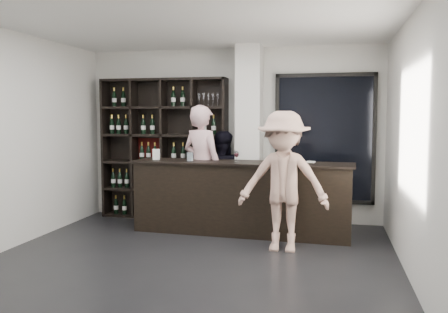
% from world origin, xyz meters
% --- Properties ---
extents(floor, '(5.00, 5.50, 0.01)m').
position_xyz_m(floor, '(0.00, 0.00, -0.01)').
color(floor, black).
rests_on(floor, ground).
extents(wine_shelf, '(2.20, 0.35, 2.40)m').
position_xyz_m(wine_shelf, '(-1.15, 2.57, 1.20)').
color(wine_shelf, black).
rests_on(wine_shelf, floor).
extents(structural_column, '(0.40, 0.40, 2.90)m').
position_xyz_m(structural_column, '(0.35, 2.47, 1.45)').
color(structural_column, silver).
rests_on(structural_column, floor).
extents(glass_panel, '(1.60, 0.08, 2.10)m').
position_xyz_m(glass_panel, '(1.55, 2.69, 1.40)').
color(glass_panel, black).
rests_on(glass_panel, floor).
extents(tasting_counter, '(3.30, 0.68, 1.09)m').
position_xyz_m(tasting_counter, '(0.35, 1.75, 0.55)').
color(tasting_counter, black).
rests_on(tasting_counter, floor).
extents(taster_pink, '(0.83, 0.71, 1.94)m').
position_xyz_m(taster_pink, '(-0.32, 2.01, 0.97)').
color(taster_pink, beige).
rests_on(taster_pink, floor).
extents(taster_black, '(0.85, 0.72, 1.52)m').
position_xyz_m(taster_black, '(-0.10, 2.40, 0.76)').
color(taster_black, black).
rests_on(taster_black, floor).
extents(customer, '(1.21, 0.74, 1.83)m').
position_xyz_m(customer, '(1.05, 1.00, 0.92)').
color(customer, tan).
rests_on(customer, floor).
extents(wine_glass, '(0.09, 0.09, 0.17)m').
position_xyz_m(wine_glass, '(0.28, 1.74, 1.17)').
color(wine_glass, white).
rests_on(wine_glass, tasting_counter).
extents(spit_cup, '(0.10, 0.10, 0.13)m').
position_xyz_m(spit_cup, '(-0.43, 1.73, 1.15)').
color(spit_cup, silver).
rests_on(spit_cup, tasting_counter).
extents(napkin_stack, '(0.14, 0.14, 0.02)m').
position_xyz_m(napkin_stack, '(1.37, 1.86, 1.10)').
color(napkin_stack, white).
rests_on(napkin_stack, tasting_counter).
extents(card_stand, '(0.12, 0.08, 0.16)m').
position_xyz_m(card_stand, '(-1.00, 1.81, 1.17)').
color(card_stand, white).
rests_on(card_stand, tasting_counter).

